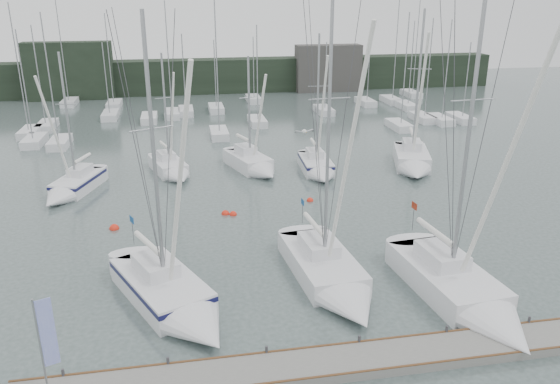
{
  "coord_description": "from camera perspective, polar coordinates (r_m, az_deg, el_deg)",
  "views": [
    {
      "loc": [
        -4.9,
        -22.74,
        14.37
      ],
      "look_at": [
        0.25,
        5.0,
        4.07
      ],
      "focal_mm": 35.0,
      "sensor_mm": 36.0,
      "label": 1
    }
  ],
  "objects": [
    {
      "name": "sailboat_near_right",
      "position": [
        28.09,
        19.17,
        -10.5
      ],
      "size": [
        4.13,
        10.45,
        16.75
      ],
      "rotation": [
        0.0,
        0.0,
        0.09
      ],
      "color": "white",
      "rests_on": "ground"
    },
    {
      "name": "sailboat_near_left",
      "position": [
        26.83,
        -10.78,
        -11.2
      ],
      "size": [
        6.5,
        9.51,
        14.79
      ],
      "rotation": [
        0.0,
        0.0,
        0.43
      ],
      "color": "white",
      "rests_on": "ground"
    },
    {
      "name": "far_treeline",
      "position": [
        85.71,
        -7.29,
        11.94
      ],
      "size": [
        90.0,
        4.0,
        5.0
      ],
      "primitive_type": "cube",
      "color": "black",
      "rests_on": "ground"
    },
    {
      "name": "dock",
      "position": [
        23.23,
        4.1,
        -17.61
      ],
      "size": [
        24.0,
        2.0,
        0.4
      ],
      "primitive_type": "cube",
      "color": "slate",
      "rests_on": "ground"
    },
    {
      "name": "dock_banner",
      "position": [
        21.77,
        -23.33,
        -13.89
      ],
      "size": [
        0.59,
        0.26,
        4.08
      ],
      "rotation": [
        0.0,
        0.0,
        0.37
      ],
      "color": "gray",
      "rests_on": "dock"
    },
    {
      "name": "sailboat_mid_d",
      "position": [
        45.89,
        4.02,
        2.49
      ],
      "size": [
        2.73,
        6.99,
        12.18
      ],
      "rotation": [
        0.0,
        0.0,
        -0.05
      ],
      "color": "white",
      "rests_on": "ground"
    },
    {
      "name": "buoy_d",
      "position": [
        37.77,
        -4.92,
        -2.39
      ],
      "size": [
        0.53,
        0.53,
        0.53
      ],
      "primitive_type": "sphere",
      "color": "red",
      "rests_on": "ground"
    },
    {
      "name": "sailboat_mid_a",
      "position": [
        44.06,
        -21.04,
        0.39
      ],
      "size": [
        4.49,
        7.58,
        11.21
      ],
      "rotation": [
        0.0,
        0.0,
        -0.33
      ],
      "color": "white",
      "rests_on": "ground"
    },
    {
      "name": "seagull",
      "position": [
        26.02,
        2.57,
        6.37
      ],
      "size": [
        0.89,
        0.42,
        0.18
      ],
      "rotation": [
        0.0,
        0.0,
        0.19
      ],
      "color": "white",
      "rests_on": "ground"
    },
    {
      "name": "buoy_b",
      "position": [
        40.2,
        3.15,
        -0.92
      ],
      "size": [
        0.49,
        0.49,
        0.49
      ],
      "primitive_type": "sphere",
      "color": "red",
      "rests_on": "ground"
    },
    {
      "name": "ground",
      "position": [
        27.34,
        1.43,
        -11.66
      ],
      "size": [
        160.0,
        160.0,
        0.0
      ],
      "primitive_type": "plane",
      "color": "#414F4B",
      "rests_on": "ground"
    },
    {
      "name": "sailboat_mid_e",
      "position": [
        48.27,
        13.73,
        2.95
      ],
      "size": [
        5.13,
        8.5,
        14.12
      ],
      "rotation": [
        0.0,
        0.0,
        -0.31
      ],
      "color": "white",
      "rests_on": "ground"
    },
    {
      "name": "buoy_c",
      "position": [
        37.04,
        -16.93,
        -3.7
      ],
      "size": [
        0.64,
        0.64,
        0.64
      ],
      "primitive_type": "sphere",
      "color": "red",
      "rests_on": "ground"
    },
    {
      "name": "sailboat_mid_b",
      "position": [
        46.3,
        -11.16,
        2.25
      ],
      "size": [
        3.99,
        6.86,
        10.68
      ],
      "rotation": [
        0.0,
        0.0,
        0.29
      ],
      "color": "white",
      "rests_on": "ground"
    },
    {
      "name": "far_building_right",
      "position": [
        86.53,
        5.04,
        12.77
      ],
      "size": [
        10.0,
        3.0,
        7.0
      ],
      "primitive_type": "cube",
      "color": "#3E3C39",
      "rests_on": "ground"
    },
    {
      "name": "buoy_a",
      "position": [
        37.95,
        -5.73,
        -2.3
      ],
      "size": [
        0.55,
        0.55,
        0.55
      ],
      "primitive_type": "sphere",
      "color": "red",
      "rests_on": "ground"
    },
    {
      "name": "sailboat_mid_c",
      "position": [
        46.46,
        -2.63,
        2.77
      ],
      "size": [
        4.53,
        7.4,
        10.37
      ],
      "rotation": [
        0.0,
        0.0,
        0.32
      ],
      "color": "white",
      "rests_on": "ground"
    },
    {
      "name": "far_building_left",
      "position": [
        84.74,
        -21.15,
        11.72
      ],
      "size": [
        12.0,
        3.0,
        8.0
      ],
      "primitive_type": "cube",
      "color": "black",
      "rests_on": "ground"
    },
    {
      "name": "mast_forest",
      "position": [
        67.76,
        -4.67,
        8.16
      ],
      "size": [
        60.56,
        26.57,
        14.73
      ],
      "color": "white",
      "rests_on": "ground"
    },
    {
      "name": "sailboat_near_center",
      "position": [
        28.29,
        5.76,
        -9.33
      ],
      "size": [
        3.82,
        9.89,
        16.38
      ],
      "rotation": [
        0.0,
        0.0,
        0.09
      ],
      "color": "white",
      "rests_on": "ground"
    }
  ]
}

